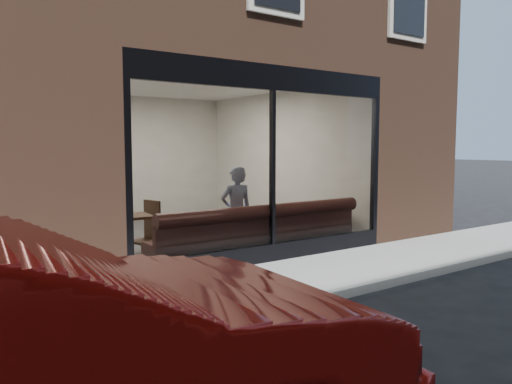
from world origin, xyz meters
TOP-DOWN VIEW (x-y plane):
  - ground at (0.00, 0.00)m, footprint 120.00×120.00m
  - sidewalk_near at (0.00, 1.00)m, footprint 40.00×2.00m
  - kerb_near at (0.00, -0.05)m, footprint 40.00×0.10m
  - host_building_pier_right at (3.75, 8.00)m, footprint 2.50×12.00m
  - host_building_backfill at (0.00, 11.00)m, footprint 5.00×6.00m
  - cafe_floor at (0.00, 5.00)m, footprint 6.00×6.00m
  - cafe_ceiling at (0.00, 5.00)m, footprint 6.00×6.00m
  - cafe_wall_back at (0.00, 7.99)m, footprint 5.00×0.00m
  - cafe_wall_left at (-2.49, 5.00)m, footprint 0.00×6.00m
  - cafe_wall_right at (2.49, 5.00)m, footprint 0.00×6.00m
  - storefront_kick at (0.00, 2.05)m, footprint 5.00×0.10m
  - storefront_header at (0.00, 2.05)m, footprint 5.00×0.10m
  - storefront_mullion at (0.00, 2.05)m, footprint 0.06×0.10m
  - storefront_glass at (0.00, 2.02)m, footprint 4.80×0.00m
  - banquette at (0.00, 2.45)m, footprint 4.00×0.55m
  - person at (-0.30, 2.67)m, footprint 0.62×0.45m
  - cafe_table_left at (-1.89, 3.50)m, footprint 0.73×0.73m
  - cafe_table_right at (1.93, 3.00)m, footprint 0.86×0.86m
  - cafe_chair_left at (-1.53, 3.76)m, footprint 0.52×0.52m
  - wall_poster at (-2.45, 4.40)m, footprint 0.02×0.52m

SIDE VIEW (x-z plane):
  - ground at x=0.00m, z-range 0.00..0.00m
  - sidewalk_near at x=0.00m, z-range 0.00..0.01m
  - cafe_floor at x=0.00m, z-range 0.02..0.02m
  - kerb_near at x=0.00m, z-range 0.00..0.12m
  - storefront_kick at x=0.00m, z-range 0.00..0.30m
  - banquette at x=0.00m, z-range 0.00..0.45m
  - cafe_chair_left at x=-1.53m, z-range 0.22..0.26m
  - cafe_table_left at x=-1.89m, z-range 0.72..0.76m
  - cafe_table_right at x=1.93m, z-range 0.72..0.76m
  - person at x=-0.30m, z-range 0.00..1.56m
  - storefront_mullion at x=0.00m, z-range 0.30..2.80m
  - storefront_glass at x=0.00m, z-range -0.85..3.95m
  - cafe_wall_back at x=0.00m, z-range -0.90..4.10m
  - cafe_wall_left at x=-2.49m, z-range -1.40..4.60m
  - cafe_wall_right at x=2.49m, z-range -1.40..4.60m
  - host_building_pier_right at x=3.75m, z-range 0.00..3.20m
  - host_building_backfill at x=0.00m, z-range 0.00..3.20m
  - wall_poster at x=-2.45m, z-range 1.27..1.96m
  - storefront_header at x=0.00m, z-range 2.80..3.20m
  - cafe_ceiling at x=0.00m, z-range 3.19..3.19m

